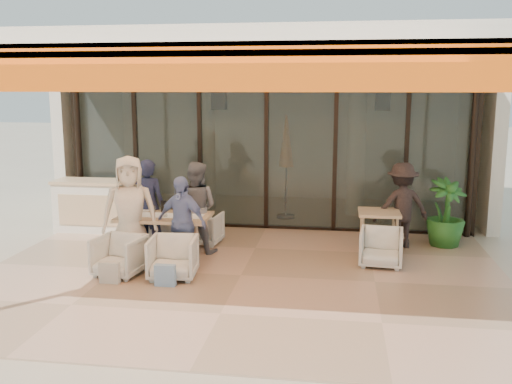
{
  "coord_description": "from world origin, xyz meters",
  "views": [
    {
      "loc": [
        1.44,
        -8.15,
        2.84
      ],
      "look_at": [
        0.1,
        0.9,
        1.15
      ],
      "focal_mm": 40.0,
      "sensor_mm": 36.0,
      "label": 1
    }
  ],
  "objects_px": {
    "host_counter": "(102,206)",
    "side_table": "(379,217)",
    "standing_woman": "(402,206)",
    "side_chair": "(381,246)",
    "chair_far_right": "(203,227)",
    "dining_table": "(164,219)",
    "chair_near_left": "(119,254)",
    "chair_near_right": "(173,256)",
    "diner_navy": "(149,205)",
    "potted_palm": "(446,213)",
    "diner_cream": "(130,212)",
    "diner_grey": "(196,208)",
    "diner_periwinkle": "(181,223)",
    "chair_far_left": "(159,226)"
  },
  "relations": [
    {
      "from": "chair_far_left",
      "to": "standing_woman",
      "type": "distance_m",
      "value": 4.41
    },
    {
      "from": "chair_far_left",
      "to": "potted_palm",
      "type": "xyz_separation_m",
      "value": [
        5.17,
        0.5,
        0.3
      ]
    },
    {
      "from": "chair_far_right",
      "to": "side_table",
      "type": "xyz_separation_m",
      "value": [
        3.13,
        -0.09,
        0.31
      ]
    },
    {
      "from": "chair_near_right",
      "to": "side_table",
      "type": "distance_m",
      "value": 3.62
    },
    {
      "from": "chair_near_right",
      "to": "side_chair",
      "type": "relative_size",
      "value": 1.04
    },
    {
      "from": "potted_palm",
      "to": "side_chair",
      "type": "bearing_deg",
      "value": -131.93
    },
    {
      "from": "chair_near_left",
      "to": "standing_woman",
      "type": "relative_size",
      "value": 0.45
    },
    {
      "from": "chair_near_left",
      "to": "side_table",
      "type": "xyz_separation_m",
      "value": [
        3.97,
        1.81,
        0.29
      ]
    },
    {
      "from": "diner_grey",
      "to": "side_chair",
      "type": "height_order",
      "value": "diner_grey"
    },
    {
      "from": "dining_table",
      "to": "chair_far_left",
      "type": "height_order",
      "value": "dining_table"
    },
    {
      "from": "chair_near_right",
      "to": "diner_grey",
      "type": "relative_size",
      "value": 0.44
    },
    {
      "from": "diner_periwinkle",
      "to": "diner_grey",
      "type": "bearing_deg",
      "value": 107.58
    },
    {
      "from": "dining_table",
      "to": "chair_near_left",
      "type": "bearing_deg",
      "value": -113.29
    },
    {
      "from": "chair_near_right",
      "to": "side_table",
      "type": "xyz_separation_m",
      "value": [
        3.13,
        1.81,
        0.28
      ]
    },
    {
      "from": "diner_periwinkle",
      "to": "potted_palm",
      "type": "relative_size",
      "value": 1.2
    },
    {
      "from": "diner_cream",
      "to": "side_chair",
      "type": "height_order",
      "value": "diner_cream"
    },
    {
      "from": "host_counter",
      "to": "side_table",
      "type": "bearing_deg",
      "value": -7.59
    },
    {
      "from": "diner_grey",
      "to": "side_table",
      "type": "height_order",
      "value": "diner_grey"
    },
    {
      "from": "diner_grey",
      "to": "diner_cream",
      "type": "distance_m",
      "value": 1.23
    },
    {
      "from": "host_counter",
      "to": "chair_far_left",
      "type": "xyz_separation_m",
      "value": [
        1.36,
        -0.61,
        -0.21
      ]
    },
    {
      "from": "host_counter",
      "to": "potted_palm",
      "type": "distance_m",
      "value": 6.53
    },
    {
      "from": "chair_near_left",
      "to": "host_counter",
      "type": "bearing_deg",
      "value": 128.2
    },
    {
      "from": "diner_navy",
      "to": "potted_palm",
      "type": "relative_size",
      "value": 1.31
    },
    {
      "from": "diner_cream",
      "to": "host_counter",
      "type": "bearing_deg",
      "value": 106.8
    },
    {
      "from": "chair_near_right",
      "to": "diner_cream",
      "type": "height_order",
      "value": "diner_cream"
    },
    {
      "from": "chair_far_right",
      "to": "potted_palm",
      "type": "bearing_deg",
      "value": -167.77
    },
    {
      "from": "host_counter",
      "to": "diner_navy",
      "type": "height_order",
      "value": "diner_navy"
    },
    {
      "from": "diner_periwinkle",
      "to": "standing_woman",
      "type": "bearing_deg",
      "value": 43.04
    },
    {
      "from": "diner_grey",
      "to": "potted_palm",
      "type": "bearing_deg",
      "value": -161.92
    },
    {
      "from": "host_counter",
      "to": "chair_far_right",
      "type": "xyz_separation_m",
      "value": [
        2.2,
        -0.61,
        -0.2
      ]
    },
    {
      "from": "chair_near_left",
      "to": "diner_cream",
      "type": "relative_size",
      "value": 0.39
    },
    {
      "from": "side_chair",
      "to": "chair_far_left",
      "type": "bearing_deg",
      "value": 173.64
    },
    {
      "from": "chair_far_left",
      "to": "chair_far_right",
      "type": "relative_size",
      "value": 0.98
    },
    {
      "from": "host_counter",
      "to": "dining_table",
      "type": "bearing_deg",
      "value": -41.4
    },
    {
      "from": "dining_table",
      "to": "chair_near_left",
      "type": "distance_m",
      "value": 1.1
    },
    {
      "from": "chair_near_left",
      "to": "diner_cream",
      "type": "height_order",
      "value": "diner_cream"
    },
    {
      "from": "side_table",
      "to": "diner_periwinkle",
      "type": "bearing_deg",
      "value": -157.35
    },
    {
      "from": "side_chair",
      "to": "potted_palm",
      "type": "distance_m",
      "value": 1.83
    },
    {
      "from": "dining_table",
      "to": "diner_cream",
      "type": "height_order",
      "value": "diner_cream"
    },
    {
      "from": "host_counter",
      "to": "chair_far_right",
      "type": "relative_size",
      "value": 2.82
    },
    {
      "from": "diner_navy",
      "to": "side_table",
      "type": "distance_m",
      "value": 3.99
    },
    {
      "from": "diner_periwinkle",
      "to": "side_chair",
      "type": "height_order",
      "value": "diner_periwinkle"
    },
    {
      "from": "chair_far_left",
      "to": "potted_palm",
      "type": "distance_m",
      "value": 5.21
    },
    {
      "from": "chair_far_left",
      "to": "diner_cream",
      "type": "bearing_deg",
      "value": 86.38
    },
    {
      "from": "host_counter",
      "to": "diner_grey",
      "type": "xyz_separation_m",
      "value": [
        2.2,
        -1.11,
        0.26
      ]
    },
    {
      "from": "standing_woman",
      "to": "side_chair",
      "type": "bearing_deg",
      "value": 53.98
    },
    {
      "from": "chair_near_right",
      "to": "diner_periwinkle",
      "type": "xyz_separation_m",
      "value": [
        0.0,
        0.5,
        0.39
      ]
    },
    {
      "from": "dining_table",
      "to": "diner_cream",
      "type": "distance_m",
      "value": 0.65
    },
    {
      "from": "chair_far_right",
      "to": "side_table",
      "type": "bearing_deg",
      "value": -176.05
    },
    {
      "from": "chair_far_left",
      "to": "chair_near_right",
      "type": "height_order",
      "value": "chair_near_right"
    }
  ]
}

